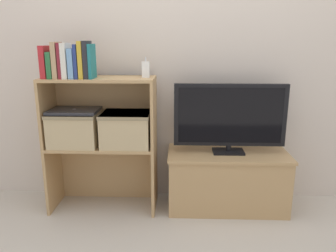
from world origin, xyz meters
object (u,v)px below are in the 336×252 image
at_px(book_teal, 92,61).
at_px(storage_basket_left, 75,127).
at_px(book_maroon, 62,61).
at_px(baby_monitor, 146,70).
at_px(tv, 230,117).
at_px(tv_stand, 227,180).
at_px(book_skyblue, 73,64).
at_px(laptop, 74,111).
at_px(book_navy, 78,62).
at_px(book_mustard, 82,60).
at_px(book_crimson, 45,62).
at_px(book_forest, 52,65).
at_px(book_charcoal, 88,60).
at_px(book_tan, 57,60).
at_px(storage_basket_right, 127,127).
at_px(book_ivory, 67,61).

bearing_deg(book_teal, storage_basket_left, 162.31).
height_order(book_maroon, baby_monitor, book_maroon).
xyz_separation_m(tv, book_maroon, (-1.12, -0.09, 0.39)).
bearing_deg(book_teal, tv_stand, 5.60).
xyz_separation_m(book_skyblue, laptop, (-0.03, 0.05, -0.33)).
distance_m(book_navy, book_mustard, 0.03).
distance_m(book_crimson, storage_basket_left, 0.48).
relative_size(book_forest, book_charcoal, 0.71).
distance_m(book_tan, book_mustard, 0.17).
bearing_deg(storage_basket_right, storage_basket_left, 180.00).
bearing_deg(storage_basket_left, laptop, 0.00).
distance_m(book_crimson, book_navy, 0.22).
bearing_deg(tv, book_maroon, -175.46).
distance_m(book_skyblue, book_navy, 0.04).
distance_m(book_forest, laptop, 0.34).
height_order(book_navy, storage_basket_right, book_navy).
height_order(book_forest, storage_basket_left, book_forest).
relative_size(book_skyblue, laptop, 0.57).
xyz_separation_m(book_mustard, storage_basket_right, (0.27, 0.05, -0.47)).
bearing_deg(book_skyblue, laptop, 121.36).
distance_m(tv_stand, book_forest, 1.46).
height_order(book_navy, book_mustard, book_mustard).
distance_m(book_forest, book_maroon, 0.08).
relative_size(tv_stand, laptop, 2.56).
bearing_deg(laptop, book_forest, -155.53).
xyz_separation_m(book_forest, book_teal, (0.27, 0.00, 0.03)).
distance_m(book_ivory, storage_basket_left, 0.46).
bearing_deg(book_skyblue, baby_monitor, 7.89).
xyz_separation_m(book_ivory, book_skyblue, (0.04, 0.00, -0.02)).
bearing_deg(book_tan, book_maroon, -0.00).
height_order(book_crimson, book_forest, book_crimson).
distance_m(book_skyblue, book_mustard, 0.07).
xyz_separation_m(book_navy, baby_monitor, (0.44, 0.07, -0.06)).
bearing_deg(book_teal, storage_basket_right, 13.88).
distance_m(book_forest, book_navy, 0.18).
bearing_deg(baby_monitor, book_forest, -173.91).
height_order(tv, book_forest, book_forest).
bearing_deg(storage_basket_left, tv_stand, 2.14).
distance_m(book_charcoal, book_teal, 0.03).
distance_m(storage_basket_left, laptop, 0.12).
relative_size(book_teal, storage_basket_left, 0.65).
height_order(book_maroon, storage_basket_left, book_maroon).
xyz_separation_m(book_navy, storage_basket_left, (-0.06, 0.05, -0.46)).
distance_m(book_tan, book_ivory, 0.06).
relative_size(book_maroon, book_charcoal, 0.95).
bearing_deg(tv, book_tan, -175.59).
relative_size(book_teal, baby_monitor, 1.63).
xyz_separation_m(tv, book_mustard, (-0.99, -0.09, 0.39)).
relative_size(book_maroon, book_teal, 1.03).
xyz_separation_m(book_crimson, laptop, (0.15, 0.05, -0.33)).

